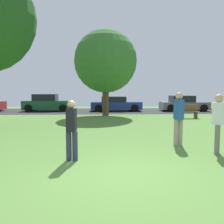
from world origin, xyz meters
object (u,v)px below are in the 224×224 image
Objects in this scene: parked_car_blue at (116,104)px; parked_car_grey at (183,104)px; park_bench at (186,111)px; person_catcher at (218,121)px; person_walking at (179,116)px; person_bystander at (72,128)px; parked_car_green at (47,103)px; oak_tree_right at (105,61)px.

parked_car_blue is 6.15m from parked_car_grey.
parked_car_blue reaches higher than park_bench.
person_catcher is 1.32m from person_walking.
person_catcher reaches higher than person_bystander.
parked_car_grey is 2.61× the size of park_bench.
park_bench is (4.36, -5.90, -0.14)m from parked_car_blue.
person_walking is at bearing 68.27° from park_bench.
person_bystander reaches higher than parked_car_grey.
parked_car_green reaches higher than parked_car_blue.
oak_tree_right is 3.98× the size of person_bystander.
person_catcher is 0.41× the size of parked_car_grey.
person_bystander is (-0.99, -11.10, -3.07)m from oak_tree_right.
person_walking is (2.28, -9.55, -2.95)m from oak_tree_right.
parked_car_grey is (4.05, 14.40, -0.31)m from person_catcher.
person_walking is at bearing -61.32° from parked_car_green.
person_catcher is at bearing -105.70° from parked_car_grey.
oak_tree_right is 3.87× the size of park_bench.
person_walking is 14.17m from parked_car_grey.
parked_car_blue is at bearing -1.77° from parked_car_green.
parked_car_green reaches higher than parked_car_grey.
park_bench is at bearing -30.08° from parked_car_green.
person_walking is at bearing -84.36° from parked_car_blue.
person_catcher is 0.40× the size of parked_car_green.
person_walking reaches higher than park_bench.
person_bystander reaches higher than park_bench.
person_bystander is 0.35× the size of parked_car_blue.
person_walking is (3.27, 1.56, 0.12)m from person_bystander.
parked_car_blue is (0.95, 3.94, -3.31)m from oak_tree_right.
park_bench is at bearing -107.38° from parked_car_grey.
parked_car_green is 1.01× the size of parked_car_grey.
oak_tree_right is 1.48× the size of parked_car_grey.
person_walking is at bearing -109.89° from parked_car_grey.
oak_tree_right is at bearing -0.54° from person_bystander.
parked_car_blue is at bearing 76.48° from oak_tree_right.
park_bench is at bearing -53.54° from parked_car_blue.
person_bystander is 0.97× the size of park_bench.
person_bystander reaches higher than parked_car_blue.
parked_car_green is 6.16m from parked_car_blue.
person_bystander is 11.11m from park_bench.
oak_tree_right reaches higher than parked_car_green.
oak_tree_right is 7.39m from parked_car_green.
park_bench is at bearing 103.22° from person_catcher.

